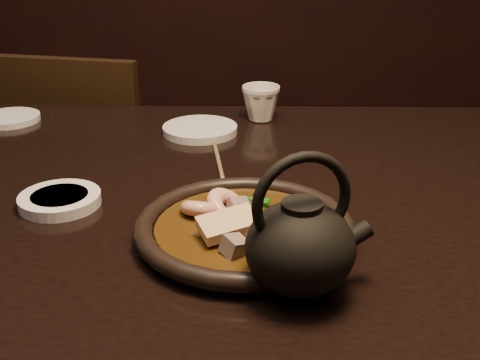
{
  "coord_description": "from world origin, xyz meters",
  "views": [
    {
      "loc": [
        0.24,
        -0.72,
        1.1
      ],
      "look_at": [
        0.23,
        -0.04,
        0.8
      ],
      "focal_mm": 45.0,
      "sensor_mm": 36.0,
      "label": 1
    }
  ],
  "objects_px": {
    "chair": "(91,199)",
    "teapot": "(301,243)",
    "tea_cup": "(261,102)",
    "plate": "(245,229)",
    "table": "(76,251)"
  },
  "relations": [
    {
      "from": "chair",
      "to": "teapot",
      "type": "xyz_separation_m",
      "value": [
        0.45,
        -0.84,
        0.35
      ]
    },
    {
      "from": "chair",
      "to": "tea_cup",
      "type": "bearing_deg",
      "value": 157.46
    },
    {
      "from": "plate",
      "to": "teapot",
      "type": "height_order",
      "value": "teapot"
    },
    {
      "from": "tea_cup",
      "to": "teapot",
      "type": "bearing_deg",
      "value": -86.89
    },
    {
      "from": "teapot",
      "to": "chair",
      "type": "bearing_deg",
      "value": 98.39
    },
    {
      "from": "table",
      "to": "tea_cup",
      "type": "distance_m",
      "value": 0.46
    },
    {
      "from": "table",
      "to": "plate",
      "type": "xyz_separation_m",
      "value": [
        0.24,
        -0.1,
        0.09
      ]
    },
    {
      "from": "table",
      "to": "plate",
      "type": "distance_m",
      "value": 0.27
    },
    {
      "from": "chair",
      "to": "tea_cup",
      "type": "distance_m",
      "value": 0.6
    },
    {
      "from": "plate",
      "to": "tea_cup",
      "type": "bearing_deg",
      "value": 86.87
    },
    {
      "from": "teapot",
      "to": "plate",
      "type": "bearing_deg",
      "value": 97.76
    },
    {
      "from": "tea_cup",
      "to": "plate",
      "type": "bearing_deg",
      "value": -93.13
    },
    {
      "from": "table",
      "to": "chair",
      "type": "relative_size",
      "value": 1.93
    },
    {
      "from": "table",
      "to": "teapot",
      "type": "xyz_separation_m",
      "value": [
        0.29,
        -0.21,
        0.13
      ]
    },
    {
      "from": "table",
      "to": "chair",
      "type": "bearing_deg",
      "value": 103.87
    }
  ]
}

